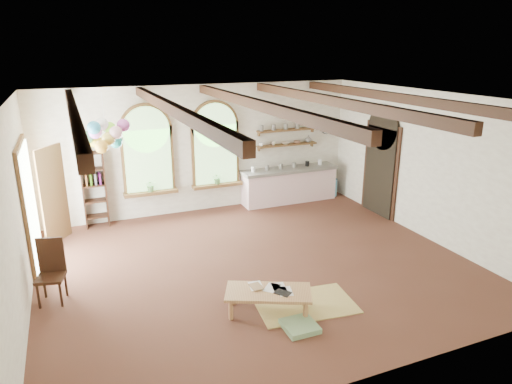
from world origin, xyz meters
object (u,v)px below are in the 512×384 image
side_chair (52,284)px  balloon_cluster (105,134)px  coffee_table (268,293)px  kitchen_counter (289,185)px

side_chair → balloon_cluster: bearing=60.9°
balloon_cluster → side_chair: bearing=-119.1°
coffee_table → side_chair: size_ratio=1.38×
kitchen_counter → side_chair: side_chair is taller
side_chair → balloon_cluster: (1.24, 2.23, 2.04)m
kitchen_counter → side_chair: size_ratio=2.49×
coffee_table → side_chair: side_chair is taller
kitchen_counter → balloon_cluster: balloon_cluster is taller
kitchen_counter → coffee_table: kitchen_counter is taller
side_chair → balloon_cluster: balloon_cluster is taller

